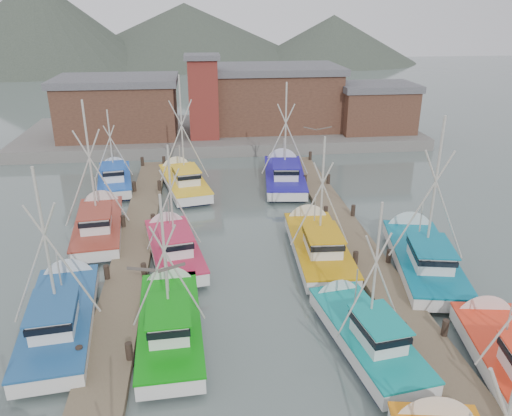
{
  "coord_description": "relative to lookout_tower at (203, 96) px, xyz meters",
  "views": [
    {
      "loc": [
        -2.7,
        -19.68,
        14.3
      ],
      "look_at": [
        0.68,
        8.87,
        2.6
      ],
      "focal_mm": 35.0,
      "sensor_mm": 36.0,
      "label": 1
    }
  ],
  "objects": [
    {
      "name": "dock_left",
      "position": [
        -5.0,
        -28.96,
        -5.34
      ],
      "size": [
        2.3,
        46.0,
        1.5
      ],
      "color": "brown",
      "rests_on": "ground"
    },
    {
      "name": "boat_9",
      "position": [
        6.25,
        -25.73,
        -4.87
      ],
      "size": [
        3.5,
        9.76,
        8.49
      ],
      "rotation": [
        0.0,
        0.0,
        -0.05
      ],
      "color": "#101836",
      "rests_on": "ground"
    },
    {
      "name": "boat_13",
      "position": [
        6.55,
        -12.1,
        -4.87
      ],
      "size": [
        4.35,
        10.53,
        9.64
      ],
      "rotation": [
        0.0,
        0.0,
        -0.12
      ],
      "color": "#101836",
      "rests_on": "ground"
    },
    {
      "name": "ground",
      "position": [
        2.0,
        -33.0,
        -5.55
      ],
      "size": [
        260.0,
        260.0,
        0.0
      ],
      "primitive_type": "plane",
      "color": "#556661",
      "rests_on": "ground"
    },
    {
      "name": "boat_11",
      "position": [
        11.98,
        -28.0,
        -4.86
      ],
      "size": [
        4.99,
        10.41,
        10.06
      ],
      "rotation": [
        0.0,
        0.0,
        -0.2
      ],
      "color": "#101836",
      "rests_on": "ground"
    },
    {
      "name": "dock_right",
      "position": [
        9.0,
        -28.96,
        -5.34
      ],
      "size": [
        2.3,
        46.0,
        1.5
      ],
      "color": "brown",
      "rests_on": "ground"
    },
    {
      "name": "lookout_tower",
      "position": [
        0.0,
        0.0,
        0.0
      ],
      "size": [
        3.6,
        3.6,
        8.5
      ],
      "color": "maroon",
      "rests_on": "quay"
    },
    {
      "name": "distant_hills",
      "position": [
        -10.76,
        89.59,
        -5.55
      ],
      "size": [
        175.0,
        140.0,
        42.0
      ],
      "color": "#454F41",
      "rests_on": "ground"
    },
    {
      "name": "quay",
      "position": [
        2.0,
        4.0,
        -4.95
      ],
      "size": [
        44.0,
        16.0,
        1.2
      ],
      "primitive_type": "cube",
      "color": "slate",
      "rests_on": "ground"
    },
    {
      "name": "gull_near",
      "position": [
        -1.96,
        -40.79,
        2.24
      ],
      "size": [
        1.55,
        0.62,
        0.24
      ],
      "rotation": [
        0.0,
        0.0,
        0.1
      ],
      "color": "gray",
      "rests_on": "ground"
    },
    {
      "name": "gull_far",
      "position": [
        5.7,
        -26.85,
        2.6
      ],
      "size": [
        1.55,
        0.63,
        0.24
      ],
      "rotation": [
        0.0,
        0.0,
        -0.14
      ],
      "color": "gray",
      "rests_on": "ground"
    },
    {
      "name": "boat_14",
      "position": [
        -7.91,
        -11.37,
        -4.87
      ],
      "size": [
        3.7,
        8.65,
        7.3
      ],
      "rotation": [
        0.0,
        0.0,
        0.14
      ],
      "color": "#101836",
      "rests_on": "ground"
    },
    {
      "name": "shed_right",
      "position": [
        19.0,
        1.0,
        -1.71
      ],
      "size": [
        8.48,
        6.36,
        5.2
      ],
      "color": "brown",
      "rests_on": "quay"
    },
    {
      "name": "boat_12",
      "position": [
        -2.12,
        -12.72,
        -4.86
      ],
      "size": [
        4.63,
        9.63,
        10.24
      ],
      "rotation": [
        0.0,
        0.0,
        0.2
      ],
      "color": "#101836",
      "rests_on": "ground"
    },
    {
      "name": "boat_10",
      "position": [
        -7.59,
        -20.97,
        -4.86
      ],
      "size": [
        4.04,
        9.59,
        9.9
      ],
      "rotation": [
        0.0,
        0.0,
        0.11
      ],
      "color": "#101836",
      "rests_on": "ground"
    },
    {
      "name": "boat_4",
      "position": [
        -2.39,
        -32.75,
        -4.87
      ],
      "size": [
        3.25,
        8.97,
        7.95
      ],
      "rotation": [
        0.0,
        0.0,
        0.05
      ],
      "color": "#101836",
      "rests_on": "ground"
    },
    {
      "name": "boat_8",
      "position": [
        -2.52,
        -25.03,
        -4.87
      ],
      "size": [
        4.09,
        8.93,
        7.92
      ],
      "rotation": [
        0.0,
        0.0,
        0.18
      ],
      "color": "#101836",
      "rests_on": "ground"
    },
    {
      "name": "shed_left",
      "position": [
        -9.0,
        2.0,
        -1.21
      ],
      "size": [
        12.72,
        8.48,
        6.2
      ],
      "color": "brown",
      "rests_on": "quay"
    },
    {
      "name": "boat_6",
      "position": [
        -7.53,
        -31.69,
        -4.87
      ],
      "size": [
        3.93,
        9.72,
        9.08
      ],
      "rotation": [
        0.0,
        0.0,
        0.11
      ],
      "color": "#101836",
      "rests_on": "ground"
    },
    {
      "name": "shed_center",
      "position": [
        8.0,
        4.0,
        -0.86
      ],
      "size": [
        14.84,
        9.54,
        6.9
      ],
      "color": "brown",
      "rests_on": "quay"
    },
    {
      "name": "boat_5",
      "position": [
        6.25,
        -34.63,
        -4.87
      ],
      "size": [
        3.64,
        8.5,
        7.81
      ],
      "rotation": [
        0.0,
        0.0,
        0.14
      ],
      "color": "#101836",
      "rests_on": "ground"
    }
  ]
}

